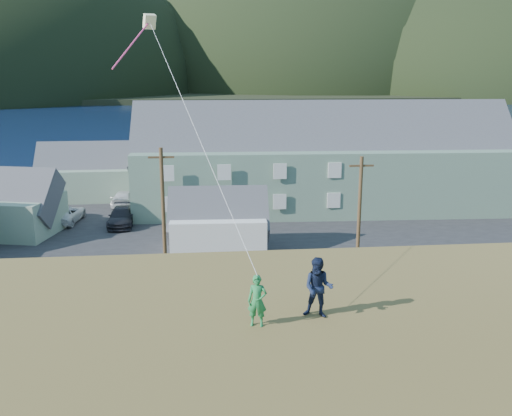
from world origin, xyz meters
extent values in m
plane|color=#0A1638|center=(0.00, 0.00, 0.00)|extent=(900.00, 900.00, 0.00)
cube|color=#4C3D19|center=(0.00, -2.00, 0.05)|extent=(110.00, 8.00, 0.10)
cube|color=#28282B|center=(0.00, 17.00, 0.06)|extent=(72.00, 36.00, 0.12)
cube|color=gray|center=(-6.00, 40.00, 0.45)|extent=(26.00, 14.00, 0.90)
cube|color=black|center=(0.00, 330.00, 1.00)|extent=(900.00, 320.00, 2.00)
ellipsoid|color=black|center=(-20.00, 300.00, 2.00)|extent=(200.00, 180.00, 100.00)
ellipsoid|color=black|center=(70.00, 290.00, 2.00)|extent=(230.00, 207.00, 142.60)
cube|color=slate|center=(13.31, 21.44, 3.25)|extent=(36.90, 11.83, 6.26)
cube|color=#47474C|center=(13.31, 21.44, 8.05)|extent=(37.38, 11.58, 10.16)
cube|color=gray|center=(-15.71, 15.35, 1.73)|extent=(10.21, 8.00, 3.21)
cube|color=#47474C|center=(-15.71, 15.35, 4.14)|extent=(10.65, 7.92, 5.82)
cube|color=white|center=(2.52, 8.90, 1.55)|extent=(7.35, 5.38, 2.87)
cube|color=#47474C|center=(2.52, 8.90, 3.70)|extent=(7.85, 5.34, 5.06)
cube|color=gray|center=(-10.60, 28.31, 1.81)|extent=(10.61, 6.40, 3.38)
cube|color=#47474C|center=(-10.60, 28.31, 4.45)|extent=(11.11, 6.32, 6.25)
cylinder|color=#47331E|center=(-1.15, 1.50, 4.71)|extent=(0.24, 0.24, 9.18)
cylinder|color=#47331E|center=(11.49, 1.50, 4.34)|extent=(0.24, 0.24, 8.44)
imported|color=white|center=(-11.19, 18.37, 0.87)|extent=(3.06, 5.62, 1.49)
imported|color=black|center=(-4.44, 23.35, 0.78)|extent=(1.63, 3.93, 1.33)
imported|color=#AAABAF|center=(-14.78, 19.20, 0.77)|extent=(1.55, 3.99, 1.30)
imported|color=#232228|center=(-5.97, 16.93, 0.90)|extent=(2.27, 5.40, 1.56)
imported|color=silver|center=(-6.54, 24.30, 0.89)|extent=(2.66, 5.47, 1.53)
imported|color=#217B3E|center=(2.72, -19.03, 7.94)|extent=(0.61, 0.47, 1.48)
imported|color=#141E38|center=(4.52, -18.63, 8.09)|extent=(1.04, 0.92, 1.78)
cube|color=#FCFAC0|center=(-0.62, -9.66, 15.91)|extent=(0.59, 0.58, 0.60)
cylinder|color=#FF4388|center=(-1.22, -10.91, 15.01)|extent=(0.06, 0.06, 3.31)
cylinder|color=white|center=(1.05, -14.34, 12.30)|extent=(0.02, 0.02, 12.30)
camera|label=1|loc=(1.26, -33.59, 14.32)|focal=40.00mm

